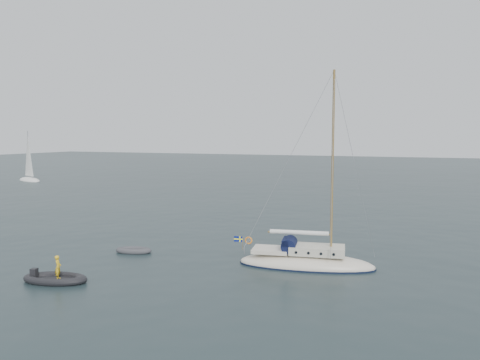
% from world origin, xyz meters
% --- Properties ---
extents(ground, '(300.00, 300.00, 0.00)m').
position_xyz_m(ground, '(0.00, 0.00, 0.00)').
color(ground, black).
rests_on(ground, ground).
extents(sailboat, '(8.40, 2.52, 11.96)m').
position_xyz_m(sailboat, '(1.49, 2.45, 0.91)').
color(sailboat, beige).
rests_on(sailboat, ground).
extents(dinghy, '(2.44, 1.10, 0.35)m').
position_xyz_m(dinghy, '(-9.92, 1.34, 0.15)').
color(dinghy, '#444448').
rests_on(dinghy, ground).
extents(rib, '(3.55, 1.61, 1.47)m').
position_xyz_m(rib, '(-10.11, -5.46, 0.23)').
color(rib, black).
rests_on(rib, ground).
extents(distant_yacht_a, '(6.77, 3.61, 8.97)m').
position_xyz_m(distant_yacht_a, '(-54.95, 35.36, 3.83)').
color(distant_yacht_a, white).
rests_on(distant_yacht_a, ground).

